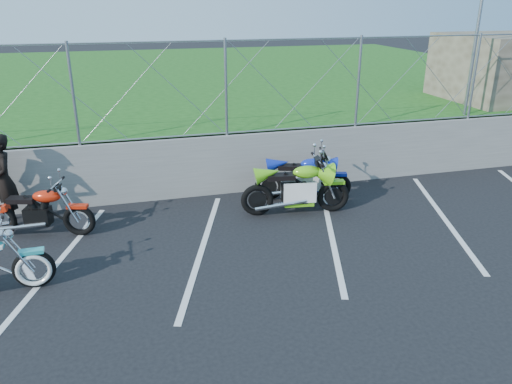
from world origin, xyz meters
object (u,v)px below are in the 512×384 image
object	(u,v)px
naked_orange	(40,213)
person_standing	(4,180)
sportbike_green	(297,190)
sportbike_blue	(304,180)

from	to	relation	value
naked_orange	person_standing	world-z (taller)	person_standing
sportbike_green	person_standing	xyz separation A→B (m)	(-5.45, 1.01, 0.38)
naked_orange	sportbike_green	distance (m)	4.80
sportbike_green	person_standing	world-z (taller)	person_standing
naked_orange	person_standing	size ratio (longest dim) A/B	1.13
sportbike_green	sportbike_blue	distance (m)	0.73
sportbike_green	naked_orange	bearing A→B (deg)	-175.40
sportbike_green	sportbike_blue	world-z (taller)	sportbike_green
naked_orange	sportbike_blue	size ratio (longest dim) A/B	0.99
sportbike_green	person_standing	size ratio (longest dim) A/B	1.26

